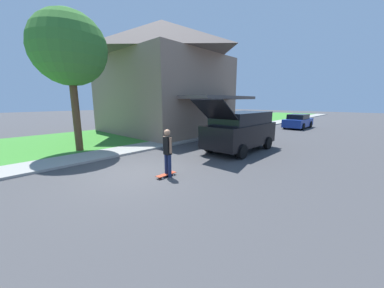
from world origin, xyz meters
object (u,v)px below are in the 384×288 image
(car_down_street, at_px, (298,121))
(skateboarder, at_px, (168,151))
(suv_parked, at_px, (240,130))
(skateboard, at_px, (166,174))
(lawn_tree_near, at_px, (69,49))

(car_down_street, relative_size, skateboarder, 2.48)
(suv_parked, bearing_deg, car_down_street, 93.92)
(suv_parked, distance_m, skateboard, 5.50)
(car_down_street, xyz_separation_m, skateboarder, (1.11, -18.04, 0.28))
(suv_parked, relative_size, skateboard, 6.58)
(lawn_tree_near, relative_size, skateboarder, 4.04)
(skateboarder, relative_size, skateboard, 2.12)
(suv_parked, xyz_separation_m, skateboard, (0.21, -5.39, -1.05))
(car_down_street, distance_m, skateboarder, 18.07)
(lawn_tree_near, relative_size, suv_parked, 1.30)
(suv_parked, height_order, skateboarder, suv_parked)
(lawn_tree_near, distance_m, skateboarder, 7.65)
(skateboarder, height_order, skateboard, skateboarder)
(lawn_tree_near, height_order, skateboarder, lawn_tree_near)
(skateboard, bearing_deg, lawn_tree_near, -174.79)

